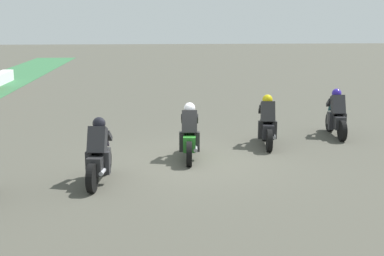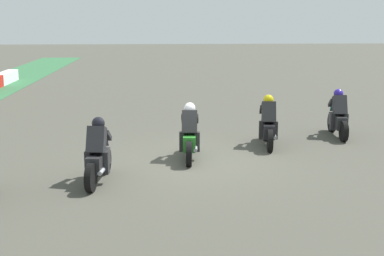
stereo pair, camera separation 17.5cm
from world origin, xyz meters
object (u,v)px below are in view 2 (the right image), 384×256
object	(u,v)px
rider_lane_c	(190,136)
rider_lane_b	(268,125)
rider_lane_d	(98,156)
rider_lane_a	(338,117)

from	to	relation	value
rider_lane_c	rider_lane_b	bearing A→B (deg)	-56.76
rider_lane_c	rider_lane_d	size ratio (longest dim) A/B	1.00
rider_lane_a	rider_lane_c	world-z (taller)	same
rider_lane_c	rider_lane_d	distance (m)	2.90
rider_lane_b	rider_lane_d	size ratio (longest dim) A/B	1.00
rider_lane_d	rider_lane_c	bearing A→B (deg)	-41.94
rider_lane_b	rider_lane_a	bearing A→B (deg)	-59.67
rider_lane_c	rider_lane_a	bearing A→B (deg)	-59.17
rider_lane_a	rider_lane_d	xyz separation A→B (m)	(-4.28, 7.04, 0.00)
rider_lane_b	rider_lane_d	xyz separation A→B (m)	(-3.19, 4.58, 0.00)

